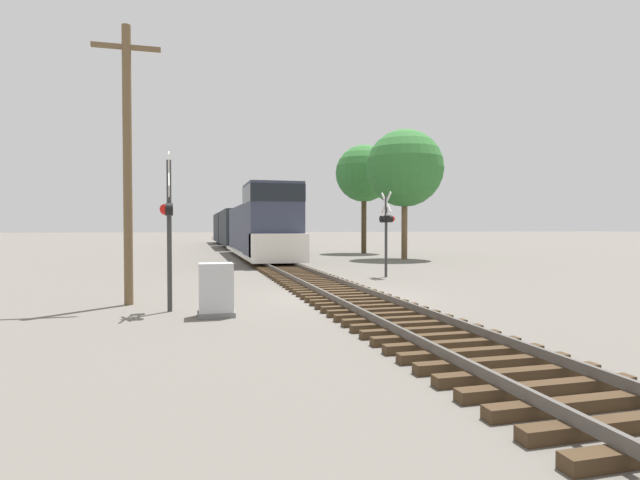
{
  "coord_description": "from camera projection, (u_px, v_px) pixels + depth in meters",
  "views": [
    {
      "loc": [
        -4.44,
        -14.72,
        2.16
      ],
      "look_at": [
        0.03,
        2.55,
        1.69
      ],
      "focal_mm": 28.0,
      "sensor_mm": 36.0,
      "label": 1
    }
  ],
  "objects": [
    {
      "name": "ground_plane",
      "position": [
        340.0,
        297.0,
        15.42
      ],
      "size": [
        400.0,
        400.0,
        0.0
      ],
      "primitive_type": "plane",
      "color": "#666059"
    },
    {
      "name": "rail_track_bed",
      "position": [
        340.0,
        292.0,
        15.41
      ],
      "size": [
        2.6,
        160.0,
        0.31
      ],
      "color": "#42301E",
      "rests_on": "ground"
    },
    {
      "name": "freight_train",
      "position": [
        239.0,
        228.0,
        47.57
      ],
      "size": [
        2.97,
        47.68,
        4.61
      ],
      "color": "#33384C",
      "rests_on": "ground"
    },
    {
      "name": "crossing_signal_near",
      "position": [
        168.0,
        218.0,
        12.65
      ],
      "size": [
        0.36,
        1.01,
        4.02
      ],
      "rotation": [
        0.0,
        0.0,
        -1.52
      ],
      "color": "#333333",
      "rests_on": "ground"
    },
    {
      "name": "crossing_signal_far",
      "position": [
        387.0,
        224.0,
        21.45
      ],
      "size": [
        0.38,
        1.01,
        3.67
      ],
      "rotation": [
        0.0,
        0.0,
        1.65
      ],
      "color": "#333333",
      "rests_on": "ground"
    },
    {
      "name": "relay_cabinet",
      "position": [
        216.0,
        290.0,
        12.0
      ],
      "size": [
        0.89,
        0.67,
        1.29
      ],
      "color": "slate",
      "rests_on": "ground"
    },
    {
      "name": "utility_pole",
      "position": [
        127.0,
        159.0,
        13.73
      ],
      "size": [
        1.8,
        0.24,
        7.69
      ],
      "color": "brown",
      "rests_on": "ground"
    },
    {
      "name": "tree_far_right",
      "position": [
        405.0,
        169.0,
        33.35
      ],
      "size": [
        5.16,
        5.16,
        8.68
      ],
      "color": "brown",
      "rests_on": "ground"
    },
    {
      "name": "tree_mid_background",
      "position": [
        364.0,
        174.0,
        40.94
      ],
      "size": [
        4.67,
        4.67,
        8.91
      ],
      "color": "#473521",
      "rests_on": "ground"
    }
  ]
}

